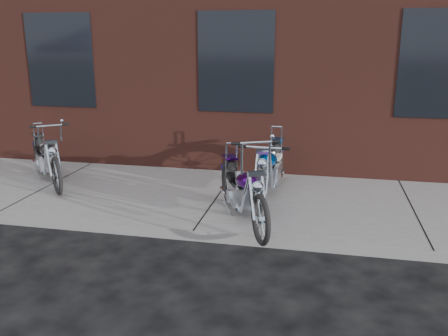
# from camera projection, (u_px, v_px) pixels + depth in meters

# --- Properties ---
(ground) EXTENTS (120.00, 120.00, 0.00)m
(ground) POSITION_uv_depth(u_px,v_px,m) (193.00, 241.00, 6.32)
(ground) COLOR black
(ground) RESTS_ON ground
(sidewalk) EXTENTS (22.00, 3.00, 0.15)m
(sidewalk) POSITION_uv_depth(u_px,v_px,m) (218.00, 200.00, 7.72)
(sidewalk) COLOR gray
(sidewalk) RESTS_ON ground
(chopper_purple) EXTENTS (1.05, 2.07, 1.26)m
(chopper_purple) POSITION_uv_depth(u_px,v_px,m) (243.00, 193.00, 6.56)
(chopper_purple) COLOR black
(chopper_purple) RESTS_ON sidewalk
(chopper_blue) EXTENTS (0.58, 2.38, 1.03)m
(chopper_blue) POSITION_uv_depth(u_px,v_px,m) (270.00, 171.00, 7.52)
(chopper_blue) COLOR black
(chopper_blue) RESTS_ON sidewalk
(chopper_third) EXTENTS (1.55, 1.71, 1.12)m
(chopper_third) POSITION_uv_depth(u_px,v_px,m) (47.00, 160.00, 8.35)
(chopper_third) COLOR black
(chopper_third) RESTS_ON sidewalk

